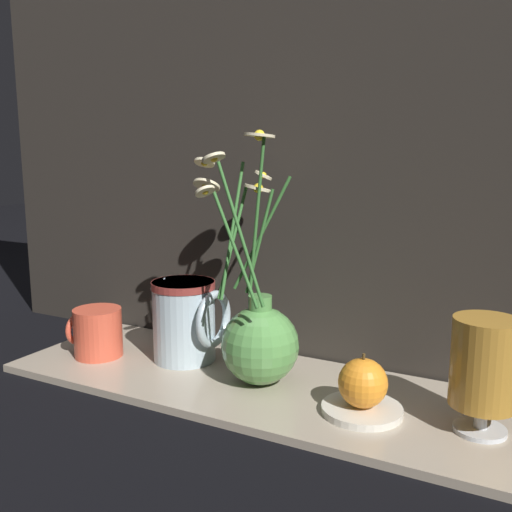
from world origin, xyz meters
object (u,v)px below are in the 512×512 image
at_px(tea_glass, 484,365).
at_px(orange_fruit, 363,383).
at_px(yellow_mug, 97,332).
at_px(ceramic_pitcher, 186,317).
at_px(vase_with_flowers, 259,337).

bearing_deg(tea_glass, orange_fruit, -172.49).
relative_size(yellow_mug, ceramic_pitcher, 0.63).
height_order(ceramic_pitcher, tea_glass, tea_glass).
relative_size(vase_with_flowers, orange_fruit, 5.09).
xyz_separation_m(yellow_mug, orange_fruit, (0.48, -0.00, 0.00)).
height_order(ceramic_pitcher, orange_fruit, ceramic_pitcher).
xyz_separation_m(ceramic_pitcher, orange_fruit, (0.33, -0.06, -0.03)).
bearing_deg(orange_fruit, ceramic_pitcher, 170.03).
height_order(yellow_mug, ceramic_pitcher, ceramic_pitcher).
bearing_deg(orange_fruit, tea_glass, 7.51).
distance_m(yellow_mug, orange_fruit, 0.48).
distance_m(vase_with_flowers, tea_glass, 0.32).
relative_size(ceramic_pitcher, orange_fruit, 1.96).
height_order(vase_with_flowers, tea_glass, vase_with_flowers).
distance_m(vase_with_flowers, ceramic_pitcher, 0.16).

